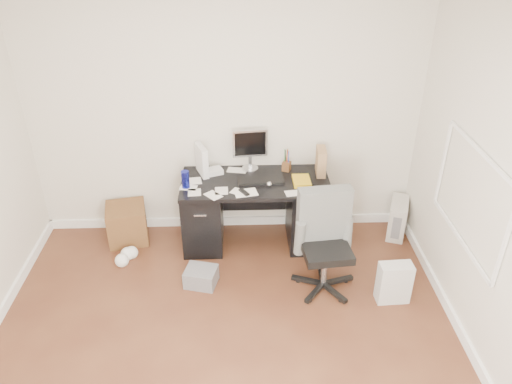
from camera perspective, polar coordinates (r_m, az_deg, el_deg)
ground at (r=4.22m, az=-3.55°, el=-19.02°), size 4.00×4.00×0.00m
room_shell at (r=3.18m, az=-3.89°, el=1.25°), size 4.02×4.02×2.71m
desk at (r=5.22m, az=-0.07°, el=-2.09°), size 1.50×0.70×0.75m
loose_papers at (r=4.99m, az=-2.34°, el=0.96°), size 1.10×0.60×0.00m
lcd_monitor at (r=5.16m, az=-0.69°, el=4.87°), size 0.38×0.25×0.46m
keyboard at (r=5.02m, az=0.58°, el=1.33°), size 0.47×0.18×0.03m
computer_mouse at (r=4.92m, az=1.52°, el=0.89°), size 0.06×0.06×0.06m
travel_mug at (r=4.93m, az=-8.07°, el=1.43°), size 0.08×0.08×0.18m
white_binder at (r=5.13m, az=-6.23°, el=3.64°), size 0.21×0.30×0.31m
magazine_file at (r=5.16m, az=7.43°, el=3.48°), size 0.13×0.24×0.28m
pen_cup at (r=5.19m, az=3.52°, el=3.63°), size 0.13×0.13×0.24m
yellow_book at (r=5.01m, az=5.31°, el=1.26°), size 0.19×0.24×0.04m
paper_remote at (r=4.83m, az=-1.18°, el=0.00°), size 0.25×0.22×0.02m
office_chair at (r=4.60m, az=8.06°, el=-6.00°), size 0.62×0.62×0.99m
pc_tower at (r=5.67m, az=15.88°, el=-2.87°), size 0.31×0.44×0.40m
shopping_bag at (r=4.77m, az=15.49°, el=-9.95°), size 0.31×0.23×0.40m
wicker_basket at (r=5.54m, az=-14.51°, el=-3.48°), size 0.47×0.47×0.40m
desk_printer at (r=4.87m, az=-6.29°, el=-9.59°), size 0.34×0.30×0.17m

